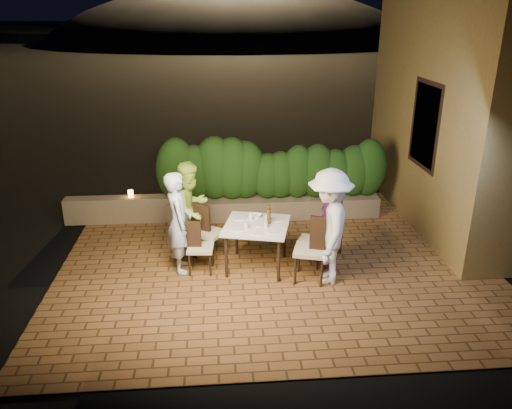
{
  "coord_description": "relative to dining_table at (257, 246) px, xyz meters",
  "views": [
    {
      "loc": [
        -0.93,
        -6.98,
        3.9
      ],
      "look_at": [
        -0.33,
        0.3,
        1.05
      ],
      "focal_mm": 35.0,
      "sensor_mm": 36.0,
      "label": 1
    }
  ],
  "objects": [
    {
      "name": "window_pane",
      "position": [
        3.15,
        1.3,
        1.62
      ],
      "size": [
        0.08,
        1.0,
        1.4
      ],
      "primitive_type": "cube",
      "color": "black",
      "rests_on": "building_wall"
    },
    {
      "name": "plate_sw",
      "position": [
        -0.25,
        0.28,
        0.38
      ],
      "size": [
        0.24,
        0.24,
        0.01
      ],
      "primitive_type": "cylinder",
      "color": "white",
      "rests_on": "dining_table"
    },
    {
      "name": "glass_sw",
      "position": [
        -0.07,
        0.21,
        0.43
      ],
      "size": [
        0.07,
        0.07,
        0.12
      ],
      "primitive_type": "cylinder",
      "color": "silver",
      "rests_on": "dining_table"
    },
    {
      "name": "chair_right_front",
      "position": [
        0.79,
        -0.46,
        0.15
      ],
      "size": [
        0.6,
        0.6,
        1.05
      ],
      "primitive_type": null,
      "rotation": [
        0.0,
        0.0,
        2.85
      ],
      "color": "black",
      "rests_on": "ground"
    },
    {
      "name": "chair_right_back",
      "position": [
        0.89,
        0.04,
        0.05
      ],
      "size": [
        0.52,
        0.52,
        0.85
      ],
      "primitive_type": null,
      "rotation": [
        0.0,
        0.0,
        2.72
      ],
      "color": "black",
      "rests_on": "ground"
    },
    {
      "name": "beer_bottle",
      "position": [
        0.19,
        0.01,
        0.54
      ],
      "size": [
        0.06,
        0.06,
        0.33
      ],
      "primitive_type": null,
      "color": "#4A2A0C",
      "rests_on": "dining_table"
    },
    {
      "name": "glass_nw",
      "position": [
        -0.17,
        -0.15,
        0.43
      ],
      "size": [
        0.06,
        0.06,
        0.11
      ],
      "primitive_type": "cylinder",
      "color": "silver",
      "rests_on": "dining_table"
    },
    {
      "name": "parapet_lamp",
      "position": [
        -2.29,
        2.1,
        0.2
      ],
      "size": [
        0.1,
        0.1,
        0.14
      ],
      "primitive_type": "cylinder",
      "color": "orange",
      "rests_on": "parapet"
    },
    {
      "name": "glass_ne",
      "position": [
        0.14,
        -0.14,
        0.42
      ],
      "size": [
        0.06,
        0.06,
        0.1
      ],
      "primitive_type": "cylinder",
      "color": "silver",
      "rests_on": "dining_table"
    },
    {
      "name": "chair_left_back",
      "position": [
        -0.76,
        0.42,
        0.09
      ],
      "size": [
        0.59,
        0.59,
        0.93
      ],
      "primitive_type": null,
      "rotation": [
        0.0,
        0.0,
        -0.58
      ],
      "color": "black",
      "rests_on": "ground"
    },
    {
      "name": "plate_ne",
      "position": [
        0.21,
        -0.3,
        0.38
      ],
      "size": [
        0.2,
        0.2,
        0.01
      ],
      "primitive_type": "cylinder",
      "color": "white",
      "rests_on": "dining_table"
    },
    {
      "name": "parapet",
      "position": [
        -2.47,
        2.1,
        -0.12
      ],
      "size": [
        2.2,
        0.3,
        0.5
      ],
      "primitive_type": "cube",
      "color": "#77694C",
      "rests_on": "ground"
    },
    {
      "name": "building_wall",
      "position": [
        3.93,
        1.8,
        2.12
      ],
      "size": [
        1.6,
        5.0,
        5.0
      ],
      "primitive_type": "cube",
      "color": "olive",
      "rests_on": "ground"
    },
    {
      "name": "hedge",
      "position": [
        0.53,
        2.1,
        0.57
      ],
      "size": [
        4.0,
        0.7,
        1.1
      ],
      "primitive_type": null,
      "color": "#1C4011",
      "rests_on": "planter"
    },
    {
      "name": "diner_purple",
      "position": [
        1.2,
        0.01,
        0.42
      ],
      "size": [
        0.44,
        0.95,
        1.58
      ],
      "primitive_type": "imported",
      "rotation": [
        0.0,
        0.0,
        -1.51
      ],
      "color": "#7F2A73",
      "rests_on": "ground"
    },
    {
      "name": "window_frame",
      "position": [
        3.14,
        1.3,
        1.62
      ],
      "size": [
        0.06,
        1.15,
        1.55
      ],
      "primitive_type": "cube",
      "color": "black",
      "rests_on": "building_wall"
    },
    {
      "name": "chair_left_front",
      "position": [
        -0.89,
        -0.07,
        0.06
      ],
      "size": [
        0.43,
        0.43,
        0.86
      ],
      "primitive_type": null,
      "rotation": [
        0.0,
        0.0,
        -0.09
      ],
      "color": "black",
      "rests_on": "ground"
    },
    {
      "name": "diner_white",
      "position": [
        1.04,
        -0.52,
        0.52
      ],
      "size": [
        0.89,
        1.27,
        1.79
      ],
      "primitive_type": "imported",
      "rotation": [
        0.0,
        0.0,
        -1.78
      ],
      "color": "white",
      "rests_on": "ground"
    },
    {
      "name": "bowl",
      "position": [
        0.03,
        0.32,
        0.4
      ],
      "size": [
        0.22,
        0.22,
        0.04
      ],
      "primitive_type": "imported",
      "rotation": [
        0.0,
        0.0,
        -0.26
      ],
      "color": "white",
      "rests_on": "dining_table"
    },
    {
      "name": "planter",
      "position": [
        0.53,
        2.1,
        -0.17
      ],
      "size": [
        4.2,
        0.55,
        0.4
      ],
      "primitive_type": "cube",
      "color": "#77694C",
      "rests_on": "ground"
    },
    {
      "name": "diner_green",
      "position": [
        -1.05,
        0.58,
        0.44
      ],
      "size": [
        0.97,
        1.01,
        1.63
      ],
      "primitive_type": "imported",
      "rotation": [
        0.0,
        0.0,
        0.92
      ],
      "color": "#B7E347",
      "rests_on": "ground"
    },
    {
      "name": "ground",
      "position": [
        0.33,
        -0.2,
        -0.4
      ],
      "size": [
        400.0,
        400.0,
        0.0
      ],
      "primitive_type": "plane",
      "color": "black",
      "rests_on": "ground"
    },
    {
      "name": "terrace_floor",
      "position": [
        0.33,
        0.3,
        -0.45
      ],
      "size": [
        7.0,
        6.0,
        0.15
      ],
      "primitive_type": "cube",
      "color": "brown",
      "rests_on": "ground"
    },
    {
      "name": "plate_front",
      "position": [
        -0.03,
        -0.33,
        0.38
      ],
      "size": [
        0.19,
        0.19,
        0.01
      ],
      "primitive_type": "cylinder",
      "color": "white",
      "rests_on": "dining_table"
    },
    {
      "name": "glass_se",
      "position": [
        0.17,
        0.13,
        0.43
      ],
      "size": [
        0.06,
        0.06,
        0.11
      ],
      "primitive_type": "cylinder",
      "color": "silver",
      "rests_on": "dining_table"
    },
    {
      "name": "plate_nw",
      "position": [
        -0.31,
        -0.16,
        0.38
      ],
      "size": [
        0.23,
        0.23,
        0.01
      ],
      "primitive_type": "cylinder",
      "color": "white",
      "rests_on": "dining_table"
    },
    {
      "name": "plate_centre",
      "position": [
        0.02,
        -0.02,
        0.38
      ],
      "size": [
        0.2,
        0.2,
        0.01
      ],
      "primitive_type": "cylinder",
      "color": "white",
      "rests_on": "dining_table"
    },
    {
      "name": "dining_table",
      "position": [
        0.0,
        0.0,
        0.0
      ],
      "size": [
        1.2,
        1.2,
        0.75
      ],
      "primitive_type": null,
      "rotation": [
        0.0,
        0.0,
        -0.24
      ],
      "color": "white",
      "rests_on": "ground"
    },
    {
      "name": "diner_blue",
      "position": [
        -1.22,
        0.02,
        0.45
      ],
      "size": [
        0.48,
        0.65,
        1.64
      ],
      "primitive_type": "imported",
      "rotation": [
        0.0,
        0.0,
        1.73
      ],
      "color": "silver",
      "rests_on": "ground"
    },
    {
      "name": "plate_se",
      "position": [
        0.34,
        0.16,
        0.38
      ],
      "size": [
        0.2,
        0.2,
        0.01
      ],
      "primitive_type": "cylinder",
      "color": "white",
      "rests_on": "dining_table"
    },
    {
      "name": "hill",
      "position": [
        2.33,
        59.8,
        -4.38
      ],
      "size": [
        52.0,
        40.0,
        22.0
      ],
      "primitive_type": "ellipsoid",
      "color": "black",
      "rests_on": "ground"
    }
  ]
}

